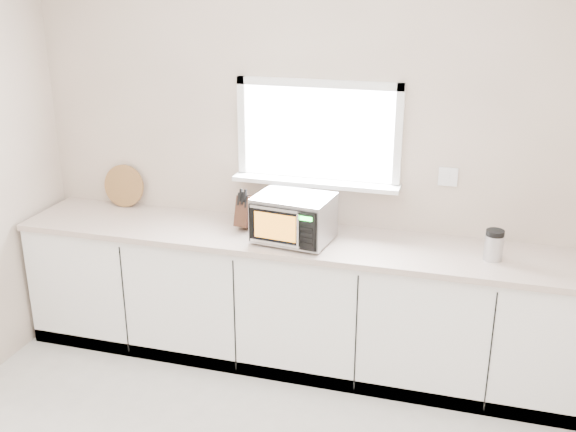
% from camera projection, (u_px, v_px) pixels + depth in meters
% --- Properties ---
extents(back_wall, '(4.00, 0.17, 2.70)m').
position_uv_depth(back_wall, '(318.00, 160.00, 4.49)').
color(back_wall, beige).
rests_on(back_wall, ground).
extents(cabinets, '(3.92, 0.60, 0.88)m').
position_uv_depth(cabinets, '(306.00, 304.00, 4.54)').
color(cabinets, white).
rests_on(cabinets, ground).
extents(countertop, '(3.92, 0.64, 0.04)m').
position_uv_depth(countertop, '(306.00, 241.00, 4.37)').
color(countertop, beige).
rests_on(countertop, cabinets).
extents(microwave, '(0.51, 0.44, 0.30)m').
position_uv_depth(microwave, '(294.00, 218.00, 4.26)').
color(microwave, black).
rests_on(microwave, countertop).
extents(knife_block, '(0.12, 0.21, 0.29)m').
position_uv_depth(knife_block, '(246.00, 211.00, 4.50)').
color(knife_block, '#422117').
rests_on(knife_block, countertop).
extents(cutting_board, '(0.31, 0.07, 0.31)m').
position_uv_depth(cutting_board, '(124.00, 186.00, 4.91)').
color(cutting_board, olive).
rests_on(cutting_board, countertop).
extents(coffee_grinder, '(0.14, 0.14, 0.19)m').
position_uv_depth(coffee_grinder, '(494.00, 245.00, 4.00)').
color(coffee_grinder, '#B0B3B8').
rests_on(coffee_grinder, countertop).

